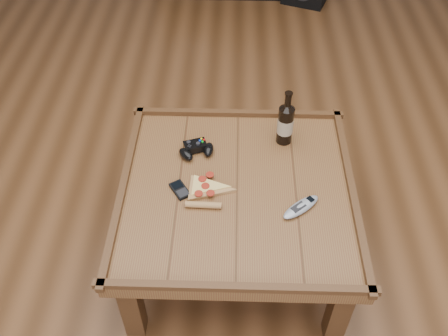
{
  "coord_description": "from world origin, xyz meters",
  "views": [
    {
      "loc": [
        -0.02,
        -1.42,
        2.04
      ],
      "look_at": [
        -0.06,
        0.05,
        0.52
      ],
      "focal_mm": 40.0,
      "sensor_mm": 36.0,
      "label": 1
    }
  ],
  "objects_px": {
    "coffee_table": "(237,197)",
    "pizza_slice": "(205,190)",
    "game_controller": "(196,149)",
    "smartphone": "(180,190)",
    "beer_bottle": "(286,122)",
    "remote_control": "(301,207)"
  },
  "relations": [
    {
      "from": "beer_bottle",
      "to": "remote_control",
      "type": "height_order",
      "value": "beer_bottle"
    },
    {
      "from": "coffee_table",
      "to": "beer_bottle",
      "type": "bearing_deg",
      "value": 54.99
    },
    {
      "from": "game_controller",
      "to": "smartphone",
      "type": "distance_m",
      "value": 0.24
    },
    {
      "from": "game_controller",
      "to": "pizza_slice",
      "type": "relative_size",
      "value": 0.62
    },
    {
      "from": "beer_bottle",
      "to": "smartphone",
      "type": "relative_size",
      "value": 2.39
    },
    {
      "from": "pizza_slice",
      "to": "remote_control",
      "type": "bearing_deg",
      "value": -10.17
    },
    {
      "from": "smartphone",
      "to": "remote_control",
      "type": "relative_size",
      "value": 0.64
    },
    {
      "from": "coffee_table",
      "to": "pizza_slice",
      "type": "height_order",
      "value": "pizza_slice"
    },
    {
      "from": "game_controller",
      "to": "remote_control",
      "type": "distance_m",
      "value": 0.55
    },
    {
      "from": "smartphone",
      "to": "pizza_slice",
      "type": "bearing_deg",
      "value": -33.12
    },
    {
      "from": "pizza_slice",
      "to": "remote_control",
      "type": "distance_m",
      "value": 0.41
    },
    {
      "from": "beer_bottle",
      "to": "smartphone",
      "type": "bearing_deg",
      "value": -144.39
    },
    {
      "from": "coffee_table",
      "to": "pizza_slice",
      "type": "distance_m",
      "value": 0.15
    },
    {
      "from": "game_controller",
      "to": "pizza_slice",
      "type": "distance_m",
      "value": 0.24
    },
    {
      "from": "game_controller",
      "to": "pizza_slice",
      "type": "xyz_separation_m",
      "value": [
        0.05,
        -0.23,
        -0.01
      ]
    },
    {
      "from": "coffee_table",
      "to": "remote_control",
      "type": "bearing_deg",
      "value": -22.18
    },
    {
      "from": "remote_control",
      "to": "game_controller",
      "type": "bearing_deg",
      "value": -165.09
    },
    {
      "from": "beer_bottle",
      "to": "pizza_slice",
      "type": "relative_size",
      "value": 1.02
    },
    {
      "from": "beer_bottle",
      "to": "game_controller",
      "type": "distance_m",
      "value": 0.42
    },
    {
      "from": "coffee_table",
      "to": "remote_control",
      "type": "xyz_separation_m",
      "value": [
        0.26,
        -0.11,
        0.07
      ]
    },
    {
      "from": "beer_bottle",
      "to": "pizza_slice",
      "type": "xyz_separation_m",
      "value": [
        -0.35,
        -0.33,
        -0.1
      ]
    },
    {
      "from": "game_controller",
      "to": "smartphone",
      "type": "xyz_separation_m",
      "value": [
        -0.05,
        -0.23,
        -0.02
      ]
    }
  ]
}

